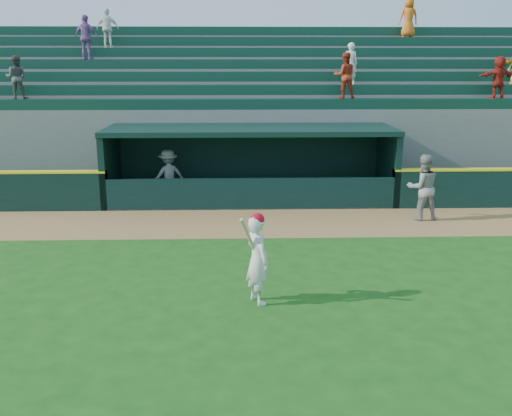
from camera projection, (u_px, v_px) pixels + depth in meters
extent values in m
plane|color=#1A4C13|center=(258.00, 288.00, 11.74)|extent=(120.00, 120.00, 0.00)
cube|color=olive|center=(252.00, 223.00, 16.48)|extent=(40.00, 3.00, 0.01)
imported|color=gray|center=(423.00, 187.00, 16.63)|extent=(1.00, 0.81, 1.94)
imported|color=#9C9C97|center=(168.00, 176.00, 18.88)|extent=(1.29, 1.04, 1.74)
cube|color=slate|center=(250.00, 200.00, 19.19)|extent=(9.00, 2.60, 0.04)
cube|color=black|center=(111.00, 168.00, 18.77)|extent=(0.20, 2.60, 2.30)
cube|color=black|center=(388.00, 166.00, 19.05)|extent=(0.20, 2.60, 2.30)
cube|color=black|center=(250.00, 160.00, 20.17)|extent=(9.40, 0.20, 2.30)
cube|color=black|center=(250.00, 130.00, 18.60)|extent=(9.40, 2.80, 0.16)
cube|color=black|center=(251.00, 194.00, 17.89)|extent=(9.00, 0.16, 1.00)
cube|color=brown|center=(250.00, 188.00, 19.91)|extent=(8.40, 0.45, 0.10)
cube|color=slate|center=(249.00, 149.00, 20.60)|extent=(34.00, 0.85, 2.91)
cube|color=#0F3828|center=(249.00, 104.00, 20.08)|extent=(34.00, 0.60, 0.36)
cube|color=slate|center=(249.00, 140.00, 21.37)|extent=(34.00, 0.85, 3.36)
cube|color=#0F3828|center=(249.00, 90.00, 20.79)|extent=(34.00, 0.60, 0.36)
cube|color=slate|center=(248.00, 131.00, 22.13)|extent=(34.00, 0.85, 3.81)
cube|color=#0F3828|center=(248.00, 77.00, 21.50)|extent=(34.00, 0.60, 0.36)
cube|color=slate|center=(248.00, 123.00, 22.90)|extent=(34.00, 0.85, 4.26)
cube|color=#0F3828|center=(248.00, 64.00, 22.21)|extent=(34.00, 0.60, 0.36)
cube|color=slate|center=(248.00, 116.00, 23.67)|extent=(34.00, 0.85, 4.71)
cube|color=#0F3828|center=(247.00, 53.00, 22.92)|extent=(34.00, 0.60, 0.36)
cube|color=slate|center=(247.00, 109.00, 24.43)|extent=(34.00, 0.85, 5.16)
cube|color=#0F3828|center=(247.00, 42.00, 23.63)|extent=(34.00, 0.60, 0.36)
cube|color=slate|center=(247.00, 102.00, 25.20)|extent=(34.00, 0.85, 5.61)
cube|color=#0F3828|center=(247.00, 31.00, 24.34)|extent=(34.00, 0.60, 0.36)
cube|color=slate|center=(247.00, 101.00, 25.76)|extent=(34.50, 0.30, 5.61)
imported|color=orange|center=(409.00, 18.00, 23.61)|extent=(0.77, 0.50, 1.58)
imported|color=white|center=(108.00, 28.00, 22.54)|extent=(0.91, 0.43, 1.50)
imported|color=#A52219|center=(498.00, 77.00, 20.13)|extent=(1.42, 0.67, 1.47)
imported|color=#4B4B4B|center=(16.00, 77.00, 19.63)|extent=(0.77, 0.62, 1.48)
imported|color=#955FA3|center=(86.00, 37.00, 21.79)|extent=(1.03, 0.61, 1.65)
imported|color=white|center=(350.00, 64.00, 20.69)|extent=(0.55, 0.36, 1.48)
imported|color=#A72F19|center=(345.00, 76.00, 19.96)|extent=(0.80, 0.64, 1.58)
imported|color=silver|center=(257.00, 260.00, 10.86)|extent=(0.66, 0.75, 1.73)
sphere|color=red|center=(257.00, 220.00, 10.67)|extent=(0.27, 0.27, 0.27)
cylinder|color=#D3BC87|center=(248.00, 235.00, 10.50)|extent=(0.32, 0.45, 0.76)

